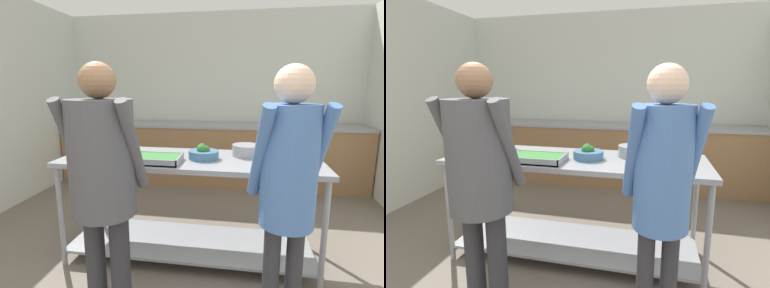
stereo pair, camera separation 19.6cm
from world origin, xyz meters
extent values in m
cube|color=silver|center=(0.00, 3.95, 1.32)|extent=(4.78, 0.06, 2.65)
cube|color=olive|center=(0.00, 3.58, 0.45)|extent=(4.62, 0.62, 0.90)
cube|color=gray|center=(0.00, 3.58, 0.92)|extent=(4.62, 0.65, 0.04)
cube|color=black|center=(-0.33, 3.58, 0.93)|extent=(0.51, 0.43, 0.02)
cube|color=gray|center=(0.09, 1.48, 0.89)|extent=(2.19, 0.76, 0.04)
cube|color=gray|center=(0.09, 1.48, 0.12)|extent=(2.11, 0.68, 0.02)
cylinder|color=gray|center=(-0.95, 1.15, 0.44)|extent=(0.04, 0.04, 0.87)
cylinder|color=gray|center=(1.14, 1.15, 0.44)|extent=(0.04, 0.04, 0.87)
cylinder|color=gray|center=(-0.95, 1.80, 0.44)|extent=(0.04, 0.04, 0.87)
cylinder|color=gray|center=(1.14, 1.80, 0.44)|extent=(0.04, 0.04, 0.87)
cube|color=gray|center=(-0.66, 1.33, 0.92)|extent=(0.45, 0.26, 0.01)
cube|color=gold|center=(-0.66, 1.33, 0.94)|extent=(0.42, 0.24, 0.04)
cube|color=gray|center=(-0.66, 1.21, 0.94)|extent=(0.45, 0.01, 0.05)
cube|color=gray|center=(-0.66, 1.46, 0.94)|extent=(0.45, 0.01, 0.05)
cube|color=gray|center=(-0.88, 1.33, 0.94)|extent=(0.01, 0.26, 0.05)
cube|color=gray|center=(-0.45, 1.33, 0.94)|extent=(0.01, 0.26, 0.05)
cube|color=gray|center=(-0.18, 1.28, 0.92)|extent=(0.45, 0.29, 0.01)
cube|color=#387A38|center=(-0.18, 1.28, 0.94)|extent=(0.43, 0.26, 0.04)
cube|color=gray|center=(-0.18, 1.14, 0.94)|extent=(0.45, 0.01, 0.05)
cube|color=gray|center=(-0.18, 1.42, 0.94)|extent=(0.45, 0.01, 0.05)
cube|color=gray|center=(-0.40, 1.28, 0.94)|extent=(0.01, 0.29, 0.05)
cube|color=gray|center=(0.04, 1.28, 0.94)|extent=(0.01, 0.29, 0.05)
cylinder|color=#3D668C|center=(0.21, 1.46, 0.95)|extent=(0.25, 0.25, 0.07)
sphere|color=#2D702D|center=(0.23, 1.45, 1.00)|extent=(0.06, 0.06, 0.06)
sphere|color=#2D702D|center=(0.19, 1.51, 1.00)|extent=(0.07, 0.07, 0.07)
sphere|color=#2D702D|center=(0.19, 1.44, 1.00)|extent=(0.08, 0.08, 0.08)
cylinder|color=gray|center=(0.57, 1.62, 0.96)|extent=(0.25, 0.25, 0.10)
cylinder|color=#B7472D|center=(0.57, 1.62, 1.01)|extent=(0.22, 0.22, 0.01)
cylinder|color=black|center=(0.76, 1.62, 1.00)|extent=(0.14, 0.02, 0.02)
cylinder|color=white|center=(0.93, 1.70, 0.92)|extent=(0.27, 0.27, 0.01)
cylinder|color=white|center=(0.93, 1.70, 0.93)|extent=(0.27, 0.27, 0.01)
cylinder|color=white|center=(0.93, 1.70, 0.94)|extent=(0.26, 0.26, 0.01)
cylinder|color=white|center=(0.93, 1.70, 0.95)|extent=(0.26, 0.26, 0.01)
cylinder|color=#2D2D33|center=(-0.38, 0.64, 0.38)|extent=(0.12, 0.12, 0.75)
cylinder|color=#2D2D33|center=(-0.20, 0.62, 0.38)|extent=(0.12, 0.12, 0.75)
cylinder|color=#4C4C51|center=(-0.49, 0.64, 1.18)|extent=(0.09, 0.32, 0.56)
cylinder|color=#4C4C51|center=(-0.09, 0.61, 1.18)|extent=(0.09, 0.32, 0.56)
cylinder|color=#4C4C51|center=(-0.29, 0.63, 1.10)|extent=(0.39, 0.39, 0.69)
sphere|color=#8C6647|center=(-0.29, 0.63, 1.55)|extent=(0.21, 0.21, 0.21)
cylinder|color=#2D2D33|center=(0.72, 0.66, 0.37)|extent=(0.10, 0.10, 0.74)
cylinder|color=#2D2D33|center=(0.85, 0.69, 0.37)|extent=(0.10, 0.10, 0.74)
cylinder|color=#4770B2|center=(0.63, 0.64, 1.16)|extent=(0.14, 0.32, 0.56)
cylinder|color=#4770B2|center=(0.95, 0.71, 1.16)|extent=(0.14, 0.32, 0.56)
cylinder|color=#4770B2|center=(0.79, 0.68, 1.08)|extent=(0.31, 0.31, 0.68)
sphere|color=beige|center=(0.79, 0.68, 1.53)|extent=(0.21, 0.21, 0.21)
cylinder|color=silver|center=(-1.72, 3.53, 1.03)|extent=(0.07, 0.07, 0.18)
cone|color=silver|center=(-1.72, 3.53, 1.16)|extent=(0.06, 0.06, 0.07)
cylinder|color=black|center=(-1.72, 3.53, 1.20)|extent=(0.03, 0.03, 0.02)
camera|label=1|loc=(0.53, -0.98, 1.52)|focal=28.00mm
camera|label=2|loc=(0.72, -0.94, 1.52)|focal=28.00mm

